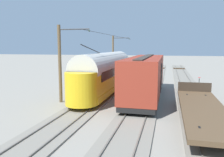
# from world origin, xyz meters

# --- Properties ---
(ground_plane) EXTENTS (220.00, 220.00, 0.00)m
(ground_plane) POSITION_xyz_m (0.00, 0.00, 0.00)
(ground_plane) COLOR gray
(track_streetcar_siding) EXTENTS (2.80, 80.00, 0.18)m
(track_streetcar_siding) POSITION_xyz_m (-4.39, -0.31, 0.05)
(track_streetcar_siding) COLOR slate
(track_streetcar_siding) RESTS_ON ground
(track_adjacent_siding) EXTENTS (2.80, 80.00, 0.18)m
(track_adjacent_siding) POSITION_xyz_m (0.00, -0.31, 0.05)
(track_adjacent_siding) COLOR slate
(track_adjacent_siding) RESTS_ON ground
(track_third_siding) EXTENTS (2.80, 80.00, 0.18)m
(track_third_siding) POSITION_xyz_m (4.39, -0.31, 0.05)
(track_third_siding) COLOR slate
(track_third_siding) RESTS_ON ground
(vintage_streetcar) EXTENTS (2.65, 16.72, 4.93)m
(vintage_streetcar) POSITION_xyz_m (4.39, -1.10, 2.26)
(vintage_streetcar) COLOR gold
(vintage_streetcar) RESTS_ON ground
(boxcar_adjacent) EXTENTS (2.96, 13.30, 3.85)m
(boxcar_adjacent) POSITION_xyz_m (-0.00, 0.62, 2.16)
(boxcar_adjacent) COLOR maroon
(boxcar_adjacent) RESTS_ON ground
(flatcar_far_siding) EXTENTS (2.80, 11.55, 1.60)m
(flatcar_far_siding) POSITION_xyz_m (-4.39, 6.65, 0.86)
(flatcar_far_siding) COLOR brown
(flatcar_far_siding) RESTS_ON ground
(catenary_pole_foreground) EXTENTS (2.97, 0.28, 6.77)m
(catenary_pole_foreground) POSITION_xyz_m (7.05, -15.72, 3.55)
(catenary_pole_foreground) COLOR brown
(catenary_pole_foreground) RESTS_ON ground
(catenary_pole_mid_near) EXTENTS (2.97, 0.28, 6.77)m
(catenary_pole_mid_near) POSITION_xyz_m (7.05, 4.02, 3.55)
(catenary_pole_mid_near) COLOR brown
(catenary_pole_mid_near) RESTS_ON ground
(overhead_wire_run) EXTENTS (2.76, 23.74, 0.18)m
(overhead_wire_run) POSITION_xyz_m (4.49, -6.53, 6.23)
(overhead_wire_run) COLOR black
(overhead_wire_run) RESTS_ON ground
(switch_stand) EXTENTS (0.50, 0.30, 1.24)m
(switch_stand) POSITION_xyz_m (-5.75, -6.90, 0.70)
(switch_stand) COLOR black
(switch_stand) RESTS_ON ground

